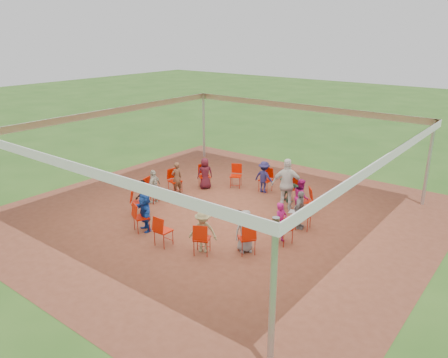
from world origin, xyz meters
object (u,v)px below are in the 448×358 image
Objects in this scene: chair_7 at (151,190)px; chair_12 at (247,238)px; chair_2 at (290,189)px; person_seated_1 at (301,196)px; person_seated_0 at (300,210)px; person_seated_7 at (142,198)px; person_seated_2 at (287,185)px; chair_11 at (202,239)px; person_seated_10 at (245,231)px; person_seated_3 at (264,177)px; chair_13 at (284,229)px; laptop at (294,210)px; chair_1 at (304,201)px; chair_3 at (266,180)px; chair_0 at (303,215)px; cable_coil at (239,212)px; chair_5 at (204,176)px; chair_9 at (141,217)px; person_seated_9 at (203,231)px; standing_person at (287,185)px; chair_6 at (175,181)px; person_seated_5 at (177,178)px; person_seated_8 at (145,212)px; chair_4 at (236,176)px; chair_8 at (139,203)px; person_seated_6 at (154,186)px; person_seated_11 at (281,223)px; chair_10 at (163,231)px.

chair_7 and chair_12 have the same top height.
person_seated_1 reaches higher than chair_2.
person_seated_7 is (-4.53, -2.28, 0.00)m from person_seated_0.
person_seated_1 is 1.16m from person_seated_2.
person_seated_10 is (0.84, 0.84, 0.16)m from chair_11.
chair_11 is at bearing 143.05° from person_seated_0.
chair_12 is at bearing 116.34° from person_seated_3.
chair_12 and chair_13 have the same top height.
chair_7 is 2.56× the size of laptop.
chair_3 is at bearing 25.71° from chair_1.
cable_coil is at bearing 80.88° from chair_0.
chair_3 is 2.36m from chair_5.
chair_9 is 4.80m from person_seated_0.
person_seated_3 is at bearing 102.56° from chair_9.
person_seated_9 is (3.32, -3.99, 0.16)m from chair_5.
chair_12 is 1.21m from chair_13.
chair_5 is at bearing 154.42° from cable_coil.
standing_person reaches higher than person_seated_1.
chair_3 is 0.75× the size of person_seated_0.
chair_0 is at bearing 154.29° from chair_2.
person_seated_5 is (0.12, -0.02, 0.16)m from chair_6.
person_seated_9 is (0.08, -4.69, 0.00)m from person_seated_2.
chair_2 is at bearing 90.00° from chair_9.
chair_4 is at bearing 116.34° from person_seated_8.
chair_2 and chair_8 have the same top height.
person_seated_8 is (-2.31, 0.07, 0.16)m from chair_11.
chair_4 is 2.36m from chair_6.
chair_8 is 0.20m from person_seated_7.
chair_2 and chair_3 have the same top height.
person_seated_6 reaches higher than cable_coil.
person_seated_2 is (2.23, 4.83, 0.16)m from chair_9.
person_seated_3 is 4.69m from person_seated_7.
chair_12 is at bearing 167.14° from chair_13.
chair_6 is 5.44m from chair_13.
person_seated_10 is (-0.04, -3.32, 0.16)m from chair_1.
chair_4 and chair_6 have the same top height.
chair_7 is 5.16m from laptop.
chair_4 is (-2.36, -0.04, 0.00)m from chair_2.
person_seated_3 is at bearing 40.19° from chair_0.
person_seated_6 is at bearing 102.86° from person_seated_11.
person_seated_3 is (0.00, -0.12, 0.16)m from chair_3.
person_seated_2 and person_seated_11 have the same top height.
person_seated_7 is (-2.05, 1.07, 0.16)m from chair_10.
person_seated_5 is at bearing 154.29° from person_seated_7.
chair_9 is at bearing 36.95° from person_seated_5.
person_seated_2 is at bearing 102.86° from person_seated_7.
chair_13 is 0.75× the size of person_seated_11.
chair_2 is at bearing 102.86° from chair_8.
person_seated_3 is (-0.09, 5.32, 0.16)m from chair_10.
chair_9 and chair_12 have the same top height.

